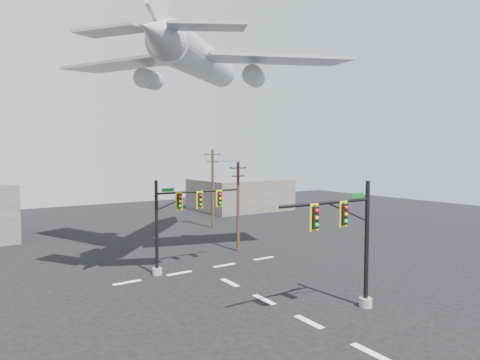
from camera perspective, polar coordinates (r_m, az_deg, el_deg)
ground at (r=23.10m, az=9.76°, el=-19.27°), size 120.00×120.00×0.00m
lane_markings at (r=26.95m, az=1.66°, el=-15.81°), size 14.00×21.20×0.01m
signal_mast_near at (r=23.71m, az=15.51°, el=-8.64°), size 6.93×0.82×7.45m
signal_mast_far at (r=31.20m, az=-8.65°, el=-5.54°), size 7.46×0.78×7.10m
utility_pole_a at (r=37.32m, az=-0.28°, el=-3.54°), size 1.67×0.32×8.33m
utility_pole_b at (r=49.24m, az=-3.91°, el=-1.01°), size 1.90×0.76×9.69m
power_lines at (r=43.05m, az=-2.35°, el=2.73°), size 5.59×11.71×0.03m
airliner at (r=36.14m, az=-5.54°, el=16.39°), size 21.98×23.10×7.03m
building_right at (r=66.79m, az=-0.06°, el=-2.03°), size 14.00×12.00×5.00m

